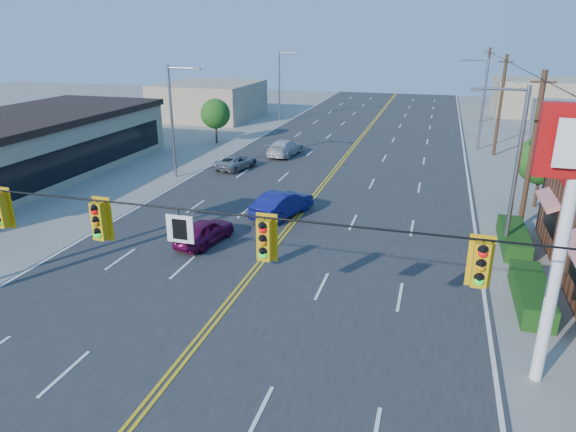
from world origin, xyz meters
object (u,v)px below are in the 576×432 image
(car_blue, at_px, (282,205))
(car_white, at_px, (285,148))
(car_silver, at_px, (236,163))
(signal_span, at_px, (137,244))
(car_magenta, at_px, (204,232))
(kfc_pylon, at_px, (572,194))

(car_blue, xyz_separation_m, car_white, (-4.22, 14.70, -0.05))
(car_silver, bearing_deg, car_white, -99.67)
(signal_span, distance_m, car_blue, 16.47)
(car_magenta, bearing_deg, signal_span, 117.41)
(kfc_pylon, relative_size, car_silver, 2.16)
(kfc_pylon, bearing_deg, car_white, 121.20)
(signal_span, bearing_deg, car_silver, 106.21)
(kfc_pylon, height_order, car_silver, kfc_pylon)
(car_blue, relative_size, car_silver, 1.14)
(car_magenta, distance_m, car_white, 19.77)
(signal_span, xyz_separation_m, car_white, (-5.00, 30.62, -4.20))
(car_blue, xyz_separation_m, car_silver, (-6.56, 9.29, -0.19))
(car_magenta, relative_size, car_silver, 0.95)
(signal_span, relative_size, car_silver, 6.18)
(signal_span, relative_size, car_blue, 5.42)
(car_magenta, bearing_deg, kfc_pylon, 164.71)
(car_blue, bearing_deg, car_silver, -36.81)
(car_silver, bearing_deg, signal_span, 119.89)
(car_blue, bearing_deg, signal_span, 110.78)
(signal_span, distance_m, car_white, 31.31)
(car_magenta, relative_size, car_blue, 0.84)
(kfc_pylon, relative_size, car_blue, 1.90)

